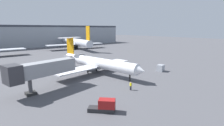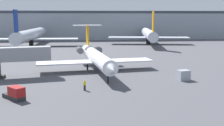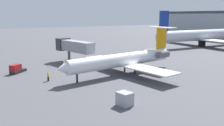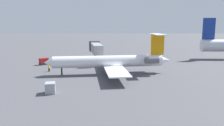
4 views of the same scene
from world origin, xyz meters
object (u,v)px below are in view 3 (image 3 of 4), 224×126
object	(u,v)px
baggage_tug_lead	(17,69)
jet_bridge	(73,46)
regional_jet	(126,59)
parked_airliner_west_end	(202,35)
cargo_container_uld	(125,99)
ground_crew_marshaller	(48,76)

from	to	relation	value
baggage_tug_lead	jet_bridge	bearing A→B (deg)	107.68
baggage_tug_lead	regional_jet	bearing A→B (deg)	58.95
jet_bridge	parked_airliner_west_end	distance (m)	56.03
regional_jet	parked_airliner_west_end	world-z (taller)	parked_airliner_west_end
jet_bridge	cargo_container_uld	distance (m)	32.47
jet_bridge	regional_jet	bearing A→B (deg)	17.82
regional_jet	baggage_tug_lead	size ratio (longest dim) A/B	7.72
regional_jet	ground_crew_marshaller	world-z (taller)	regional_jet
cargo_container_uld	parked_airliner_west_end	bearing A→B (deg)	122.34
regional_jet	ground_crew_marshaller	xyz separation A→B (m)	(-2.27, -15.71, -2.21)
regional_jet	cargo_container_uld	xyz separation A→B (m)	(15.48, -10.39, -2.14)
jet_bridge	ground_crew_marshaller	bearing A→B (deg)	-36.46
regional_jet	jet_bridge	xyz separation A→B (m)	(-16.40, -5.27, 1.27)
jet_bridge	cargo_container_uld	size ratio (longest dim) A/B	6.00
ground_crew_marshaller	baggage_tug_lead	size ratio (longest dim) A/B	0.44
cargo_container_uld	parked_airliner_west_end	world-z (taller)	parked_airliner_west_end
regional_jet	cargo_container_uld	distance (m)	18.76
regional_jet	parked_airliner_west_end	xyz separation A→B (m)	(-22.99, 50.36, 1.25)
parked_airliner_west_end	jet_bridge	bearing A→B (deg)	-83.24
ground_crew_marshaller	baggage_tug_lead	xyz separation A→B (m)	(-9.55, -3.92, -0.02)
ground_crew_marshaller	cargo_container_uld	world-z (taller)	cargo_container_uld
jet_bridge	cargo_container_uld	xyz separation A→B (m)	(31.88, -5.12, -3.41)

